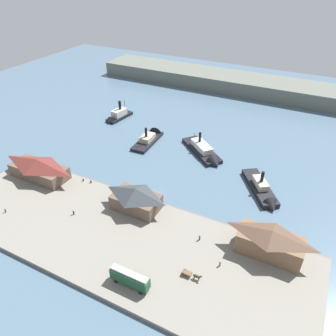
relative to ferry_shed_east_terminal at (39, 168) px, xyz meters
name	(u,v)px	position (x,y,z in m)	size (l,w,h in m)	color
ground_plane	(154,195)	(40.48, 10.34, -4.87)	(320.00, 320.00, 0.00)	slate
quay_promenade	(117,237)	(40.48, -11.66, -4.27)	(110.00, 36.00, 1.20)	gray
seawall_edge	(149,200)	(40.48, 6.74, -4.37)	(110.00, 0.80, 1.00)	#666159
ferry_shed_east_terminal	(39,168)	(0.00, 0.00, 0.00)	(21.24, 9.19, 7.21)	brown
ferry_shed_central_terminal	(136,198)	(39.39, 1.02, 0.16)	(14.70, 9.12, 7.52)	brown
ferry_shed_west_terminal	(270,242)	(80.08, 1.27, 0.35)	(17.17, 8.09, 7.92)	brown
street_tram	(130,278)	(52.85, -23.77, -1.09)	(10.02, 2.49, 4.44)	#1E4C2D
horse_cart	(191,274)	(64.94, -15.09, -2.73)	(5.37, 1.37, 1.87)	brown
pedestrian_by_tram	(5,211)	(4.55, -19.04, -2.98)	(0.37, 0.37, 1.51)	#33384C
pedestrian_walking_west	(74,212)	(23.93, -10.31, -2.90)	(0.42, 0.42, 1.68)	#232328
pedestrian_near_west_shed	(200,238)	(62.11, -2.69, -2.85)	(0.44, 0.44, 1.79)	#3D4C42
pedestrian_near_east_shed	(220,264)	(70.12, -8.66, -2.89)	(0.42, 0.42, 1.70)	#6B5B4C
mooring_post_east	(83,180)	(15.25, 4.76, -3.22)	(0.44, 0.44, 0.90)	black
mooring_post_west	(91,182)	(18.38, 5.08, -3.22)	(0.44, 0.44, 0.90)	black
ferry_moored_east	(151,137)	(20.34, 43.77, -3.84)	(7.39, 20.71, 9.58)	black
ferry_approaching_east	(206,153)	(46.69, 41.51, -3.65)	(22.82, 20.66, 10.32)	black
ferry_near_quay	(117,116)	(-4.15, 54.14, -3.20)	(6.98, 16.23, 10.13)	black
ferry_approaching_west	(263,192)	(72.79, 27.00, -3.63)	(17.28, 21.61, 9.29)	black
far_headland	(245,84)	(40.48, 120.34, -0.87)	(180.00, 24.00, 8.00)	#60665B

